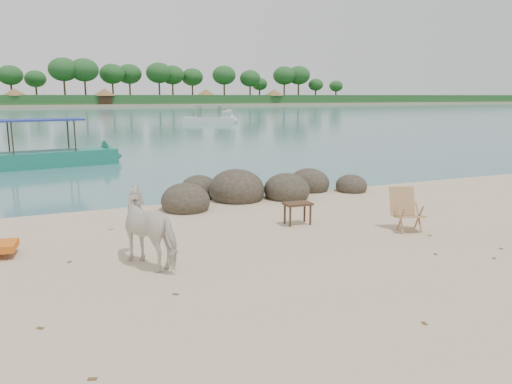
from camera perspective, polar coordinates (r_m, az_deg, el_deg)
water at (r=97.28m, az=-21.78°, el=8.47°), size 400.00×400.00×0.00m
far_shore at (r=177.23m, az=-22.87°, el=9.18°), size 420.00×90.00×1.40m
far_scenery at (r=143.91m, az=-22.65°, el=10.23°), size 420.00×18.00×9.50m
boulders at (r=14.45m, az=-0.18°, el=0.15°), size 6.50×3.03×1.18m
cow at (r=8.88m, az=-11.63°, el=-4.15°), size 1.32×1.72×1.32m
side_table at (r=11.48m, az=4.77°, el=-2.62°), size 0.65×0.44×0.50m
deck_chair at (r=11.34m, az=17.22°, el=-2.14°), size 0.78×0.82×0.93m
boat_near at (r=22.96m, az=-23.36°, el=6.83°), size 6.89×2.52×3.27m
boat_mid at (r=56.20m, az=-5.35°, el=9.51°), size 6.28×4.32×3.10m
boat_far at (r=82.67m, az=-3.38°, el=9.13°), size 3.81×5.05×0.61m
dead_leaves at (r=7.88m, az=1.66°, el=-10.91°), size 8.34×7.20×0.00m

